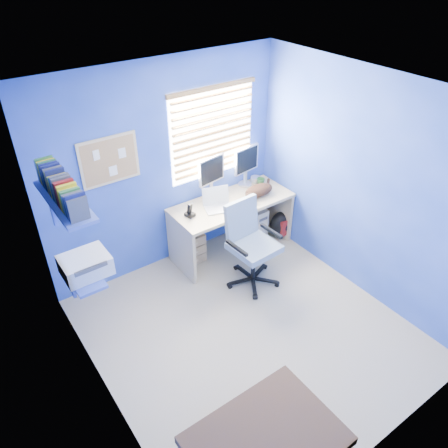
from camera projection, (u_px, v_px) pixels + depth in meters
floor at (248, 330)px, 4.64m from camera, size 3.00×3.20×0.00m
ceiling at (258, 98)px, 3.25m from camera, size 3.00×3.20×0.00m
wall_back at (166, 169)px, 5.02m from camera, size 3.00×0.01×2.50m
wall_front at (404, 349)px, 2.87m from camera, size 3.00×0.01×2.50m
wall_left at (94, 303)px, 3.22m from camera, size 0.01×3.20×2.50m
wall_right at (362, 187)px, 4.67m from camera, size 0.01×3.20×2.50m
desk at (232, 226)px, 5.62m from camera, size 1.55×0.65×0.74m
laptop at (218, 201)px, 5.21m from camera, size 0.39×0.35×0.22m
monitor_left at (211, 177)px, 5.38m from camera, size 0.41×0.19×0.54m
monitor_right at (246, 166)px, 5.63m from camera, size 0.41×0.18×0.54m
phone at (190, 210)px, 5.09m from camera, size 0.11×0.13×0.17m
mug at (261, 182)px, 5.73m from camera, size 0.10×0.09×0.10m
cd_spindle at (255, 179)px, 5.82m from camera, size 0.13×0.13×0.07m
cat at (259, 190)px, 5.50m from camera, size 0.45×0.33×0.14m
tower_pc at (253, 220)px, 6.00m from camera, size 0.20×0.44×0.45m
drawer_boxes at (189, 247)px, 5.52m from camera, size 0.35×0.28×0.41m
yellow_book at (253, 236)px, 5.86m from camera, size 0.03×0.17×0.24m
backpack at (281, 224)px, 5.97m from camera, size 0.35×0.28×0.38m
office_chair at (251, 254)px, 5.11m from camera, size 0.63×0.63×1.03m
window_blinds at (213, 133)px, 5.15m from camera, size 1.15×0.05×1.10m
corkboard at (109, 160)px, 4.53m from camera, size 0.64×0.02×0.52m
wall_shelves at (73, 229)px, 3.70m from camera, size 0.42×0.90×1.05m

